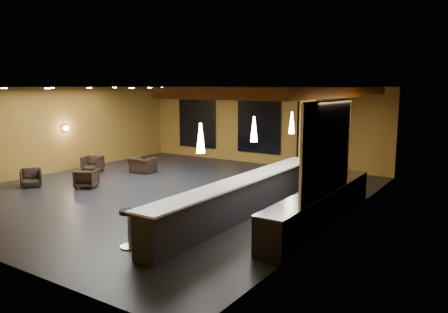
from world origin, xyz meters
The scene contains 35 objects.
floor centered at (0.00, 0.00, -0.05)m, with size 12.00×13.00×0.10m, color black.
ceiling centered at (0.00, 0.00, 3.55)m, with size 12.00×13.00×0.10m, color black.
wall_back centered at (0.00, 6.55, 1.75)m, with size 12.00×0.10×3.50m, color brown.
wall_left centered at (-6.05, 0.00, 1.75)m, with size 0.10×13.00×3.50m, color brown.
wall_right centered at (6.05, 0.00, 1.75)m, with size 0.10×13.00×3.50m, color brown.
wood_soffit centered at (4.00, 1.00, 3.36)m, with size 3.60×8.00×0.28m, color #A2632F.
window_left centered at (-3.50, 6.44, 1.70)m, with size 2.20×0.06×2.40m, color black.
window_center centered at (0.00, 6.44, 1.70)m, with size 2.20×0.06×2.40m, color black.
window_right centered at (3.00, 6.44, 1.70)m, with size 2.20×0.06×2.40m, color black.
tile_backsplash centered at (5.96, -1.00, 2.00)m, with size 0.06×3.20×2.40m, color white.
bar_counter centered at (3.65, -1.00, 0.50)m, with size 0.60×8.00×1.00m, color black.
bar_top centered at (3.65, -1.00, 1.02)m, with size 0.78×8.10×0.05m, color white.
prep_counter centered at (5.65, -0.50, 0.43)m, with size 0.70×6.00×0.86m, color black.
prep_top centered at (5.65, -0.50, 0.89)m, with size 0.72×6.00×0.03m, color silver.
wall_shelf_lower centered at (5.82, -1.20, 1.60)m, with size 0.30×1.50×0.03m, color silver.
wall_shelf_upper centered at (5.82, -1.20, 2.05)m, with size 0.30×1.50×0.03m, color silver.
column centered at (3.65, 3.60, 1.75)m, with size 0.60×0.60×3.50m, color olive.
wall_sconce centered at (-5.88, 0.50, 1.80)m, with size 0.22×0.22×0.22m, color #FFE5B2.
pendant_0 centered at (3.65, -3.00, 2.35)m, with size 0.20×0.20×0.70m, color white.
pendant_1 centered at (3.65, -0.50, 2.35)m, with size 0.20×0.20×0.70m, color white.
pendant_2 centered at (3.65, 2.00, 2.35)m, with size 0.20×0.20×0.70m, color white.
staff_a centered at (4.67, 1.41, 0.94)m, with size 0.69×0.45×1.88m, color black.
staff_b centered at (4.53, 2.66, 0.85)m, with size 0.83×0.65×1.70m, color black.
staff_c centered at (4.98, 2.26, 0.94)m, with size 0.92×0.60×1.87m, color black.
armchair_a centered at (-4.47, -2.12, 0.32)m, with size 0.69×0.71×0.64m, color black.
armchair_b centered at (-2.69, -1.16, 0.33)m, with size 0.69×0.71×0.65m, color black.
armchair_c centered at (-4.75, 0.86, 0.34)m, with size 0.72×0.75×0.68m, color black.
armchair_d centered at (-2.95, 1.91, 0.31)m, with size 0.96×0.84×0.62m, color black.
bar_stool_0 centered at (2.76, -4.47, 0.55)m, with size 0.43×0.43×0.86m.
bar_stool_1 centered at (2.99, -3.13, 0.49)m, with size 0.39×0.39×0.77m.
bar_stool_2 centered at (2.76, -2.17, 0.51)m, with size 0.40×0.40×0.79m.
bar_stool_3 centered at (2.99, -0.91, 0.55)m, with size 0.43×0.43×0.85m.
bar_stool_4 centered at (2.94, 0.06, 0.55)m, with size 0.43×0.43×0.86m.
bar_stool_5 centered at (2.71, 1.34, 0.47)m, with size 0.37×0.37×0.73m.
bar_stool_6 centered at (2.90, 2.31, 0.54)m, with size 0.43×0.43×0.84m.
Camera 1 is at (9.56, -11.04, 3.53)m, focal length 35.00 mm.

